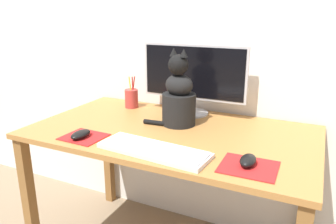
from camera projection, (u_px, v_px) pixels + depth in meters
wall_back at (203, 16)px, 1.75m from camera, size 7.00×0.04×2.50m
desk at (171, 148)px, 1.58m from camera, size 1.33×0.75×0.74m
monitor at (194, 76)px, 1.73m from camera, size 0.57×0.17×0.38m
keyboard at (154, 150)px, 1.30m from camera, size 0.47×0.19×0.02m
mousepad_left at (84, 137)px, 1.46m from camera, size 0.19×0.17×0.00m
mousepad_right at (249, 167)px, 1.18m from camera, size 0.21×0.18×0.00m
computer_mouse_left at (81, 134)px, 1.44m from camera, size 0.06×0.11×0.03m
computer_mouse_right at (248, 160)px, 1.19m from camera, size 0.06×0.10×0.04m
cat at (179, 97)px, 1.59m from camera, size 0.27×0.20×0.38m
pen_cup at (132, 98)px, 1.90m from camera, size 0.08×0.08×0.18m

